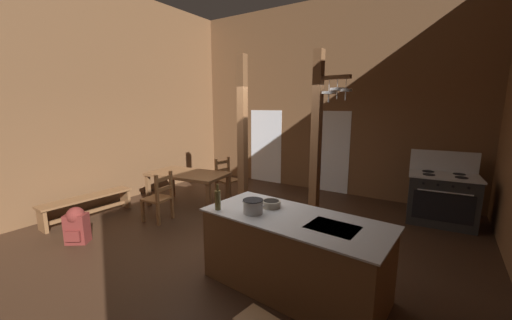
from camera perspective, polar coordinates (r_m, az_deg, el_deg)
name	(u,v)px	position (r m, az deg, el deg)	size (l,w,h in m)	color
ground_plane	(233,246)	(4.92, -4.41, -16.36)	(7.93, 8.18, 0.10)	#382316
wall_back	(322,99)	(7.73, 12.74, 11.54)	(7.93, 0.14, 4.70)	brown
wall_left	(95,97)	(7.21, -28.86, 10.61)	(0.14, 8.18, 4.70)	brown
glazed_door_back_left	(266,146)	(8.43, 1.90, 2.66)	(1.00, 0.01, 2.05)	white
glazed_panel_back_right	(333,152)	(7.62, 14.66, 1.49)	(0.84, 0.01, 2.05)	white
kitchen_island	(293,253)	(3.67, 7.23, -17.55)	(2.23, 1.13, 0.91)	brown
stove_range	(441,198)	(6.51, 32.34, -6.24)	(1.20, 0.90, 1.32)	#282828
support_post_with_pot_rack	(318,139)	(4.92, 11.96, 4.02)	(0.63, 0.25, 3.05)	brown
support_post_center	(243,142)	(5.29, -2.63, 3.43)	(0.14, 0.14, 3.05)	brown
dining_table	(188,177)	(6.57, -13.08, -3.18)	(1.81, 1.12, 0.74)	brown
ladderback_chair_near_window	(226,179)	(7.05, -5.79, -3.69)	(0.52, 0.52, 0.95)	olive
ladderback_chair_by_post	(159,198)	(5.90, -18.30, -7.00)	(0.49, 0.49, 0.95)	olive
bench_along_left_wall	(88,203)	(6.64, -29.91, -7.24)	(0.42, 1.68, 0.44)	brown
backpack	(76,224)	(5.58, -31.53, -10.59)	(0.39, 0.38, 0.60)	maroon
stockpot_on_counter	(253,206)	(3.54, -0.56, -8.99)	(0.32, 0.25, 0.17)	silver
mixing_bowl_on_counter	(271,204)	(3.76, 2.97, -8.51)	(0.24, 0.24, 0.09)	#B2A893
bottle_tall_on_counter	(218,199)	(3.67, -7.46, -7.62)	(0.07, 0.07, 0.33)	brown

